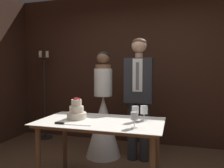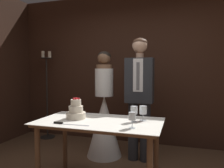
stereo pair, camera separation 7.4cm
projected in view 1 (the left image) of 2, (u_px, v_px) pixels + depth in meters
wall_back at (138, 68)px, 4.04m from camera, size 5.03×0.12×2.74m
cake_table at (100, 129)px, 2.40m from camera, size 1.37×0.76×0.78m
tiered_cake at (77, 112)px, 2.49m from camera, size 0.22×0.22×0.24m
cake_knife at (66, 124)px, 2.23m from camera, size 0.39×0.04×0.02m
wine_glass_near at (134, 117)px, 2.09m from camera, size 0.07×0.07×0.15m
wine_glass_middle at (144, 111)px, 2.40m from camera, size 0.08×0.08×0.16m
wine_glass_far at (135, 111)px, 2.34m from camera, size 0.07×0.07×0.17m
bride at (103, 118)px, 3.37m from camera, size 0.54×0.54×1.62m
groom at (139, 92)px, 3.20m from camera, size 0.40×0.25×1.80m
candle_stand at (44, 98)px, 4.27m from camera, size 0.28×0.28×1.71m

